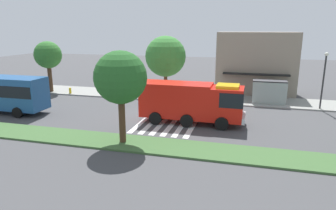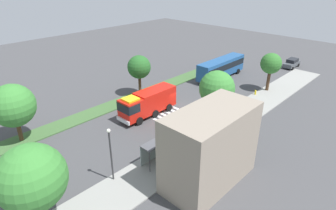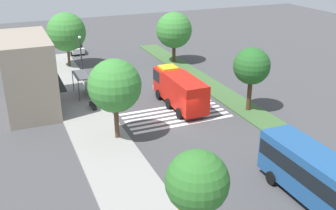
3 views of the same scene
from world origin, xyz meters
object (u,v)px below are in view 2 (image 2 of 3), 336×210
(transit_bus, at_px, (221,67))
(bus_stop_shelter, at_px, (155,146))
(sidewalk_tree_far_west, at_px, (271,64))
(median_tree_west, at_px, (13,106))
(parked_car_west, at_px, (292,63))
(sidewalk_tree_center, at_px, (32,178))
(median_tree_far_west, at_px, (139,67))
(bench_near_shelter, at_px, (180,142))
(fire_truck, at_px, (147,102))
(fire_hydrant, at_px, (255,92))
(sidewalk_tree_west, at_px, (217,88))
(street_lamp, at_px, (111,150))

(transit_bus, distance_m, bus_stop_shelter, 28.38)
(sidewalk_tree_far_west, height_order, median_tree_west, median_tree_west)
(parked_car_west, height_order, sidewalk_tree_center, sidewalk_tree_center)
(sidewalk_tree_center, xyz_separation_m, median_tree_far_west, (-22.73, -14.07, -0.09))
(bench_near_shelter, height_order, sidewalk_tree_far_west, sidewalk_tree_far_west)
(bus_stop_shelter, bearing_deg, transit_bus, -159.87)
(fire_truck, relative_size, sidewalk_tree_far_west, 1.41)
(fire_truck, distance_m, bench_near_shelter, 8.94)
(median_tree_far_west, bearing_deg, bus_stop_shelter, 53.60)
(fire_hydrant, bearing_deg, parked_car_west, -174.76)
(fire_truck, height_order, median_tree_west, median_tree_west)
(median_tree_far_west, bearing_deg, sidewalk_tree_west, 92.87)
(median_tree_west, bearing_deg, median_tree_far_west, 180.00)
(fire_truck, bearing_deg, sidewalk_tree_west, 121.02)
(fire_truck, height_order, street_lamp, street_lamp)
(transit_bus, relative_size, median_tree_west, 1.68)
(parked_car_west, bearing_deg, bench_near_shelter, 3.45)
(fire_hydrant, bearing_deg, sidewalk_tree_center, 0.81)
(fire_truck, distance_m, median_tree_west, 16.18)
(sidewalk_tree_far_west, height_order, median_tree_far_west, median_tree_far_west)
(fire_truck, bearing_deg, sidewalk_tree_far_west, 158.46)
(sidewalk_tree_far_west, bearing_deg, fire_hydrant, -9.25)
(bus_stop_shelter, relative_size, bench_near_shelter, 2.19)
(sidewalk_tree_far_west, bearing_deg, transit_bus, -90.51)
(street_lamp, distance_m, sidewalk_tree_far_west, 31.49)
(sidewalk_tree_west, height_order, sidewalk_tree_center, sidewalk_tree_center)
(parked_car_west, height_order, sidewalk_tree_west, sidewalk_tree_west)
(fire_truck, bearing_deg, bench_near_shelter, 73.32)
(transit_bus, xyz_separation_m, median_tree_far_west, (15.99, -4.68, 2.64))
(bench_near_shelter, relative_size, street_lamp, 0.28)
(fire_truck, relative_size, bench_near_shelter, 5.58)
(sidewalk_tree_center, height_order, median_tree_west, sidewalk_tree_center)
(street_lamp, distance_m, fire_hydrant, 28.56)
(parked_car_west, distance_m, sidewalk_tree_center, 54.31)
(fire_truck, distance_m, parked_car_west, 35.94)
(parked_car_west, bearing_deg, street_lamp, 1.75)
(parked_car_west, relative_size, fire_hydrant, 6.77)
(median_tree_far_west, bearing_deg, bench_near_shelter, 65.30)
(street_lamp, distance_m, median_tree_west, 14.10)
(parked_car_west, distance_m, street_lamp, 47.05)
(transit_bus, distance_m, median_tree_west, 35.24)
(fire_hydrant, bearing_deg, transit_bus, -109.54)
(parked_car_west, height_order, median_tree_west, median_tree_west)
(street_lamp, bearing_deg, median_tree_far_west, -138.71)
(sidewalk_tree_west, relative_size, median_tree_west, 1.01)
(bus_stop_shelter, xyz_separation_m, sidewalk_tree_center, (12.08, -0.38, 2.94))
(fire_truck, height_order, sidewalk_tree_west, sidewalk_tree_west)
(bus_stop_shelter, bearing_deg, fire_truck, -128.05)
(transit_bus, height_order, bench_near_shelter, transit_bus)
(street_lamp, bearing_deg, transit_bus, -164.10)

